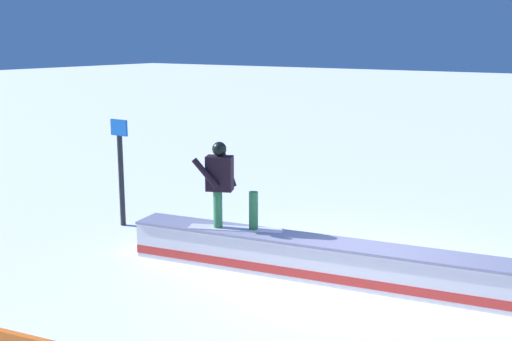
# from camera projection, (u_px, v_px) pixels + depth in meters

# --- Properties ---
(ground_plane) EXTENTS (120.00, 120.00, 0.00)m
(ground_plane) POSITION_uv_depth(u_px,v_px,m) (354.00, 284.00, 9.17)
(ground_plane) COLOR white
(grind_box) EXTENTS (7.11, 1.86, 0.60)m
(grind_box) POSITION_uv_depth(u_px,v_px,m) (355.00, 266.00, 9.11)
(grind_box) COLOR white
(grind_box) RESTS_ON ground_plane
(snowboarder) EXTENTS (1.45, 0.87, 1.36)m
(snowboarder) POSITION_uv_depth(u_px,v_px,m) (224.00, 182.00, 9.67)
(snowboarder) COLOR silver
(snowboarder) RESTS_ON grind_box
(trail_marker) EXTENTS (0.40, 0.10, 2.03)m
(trail_marker) POSITION_uv_depth(u_px,v_px,m) (121.00, 170.00, 11.84)
(trail_marker) COLOR #262628
(trail_marker) RESTS_ON ground_plane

